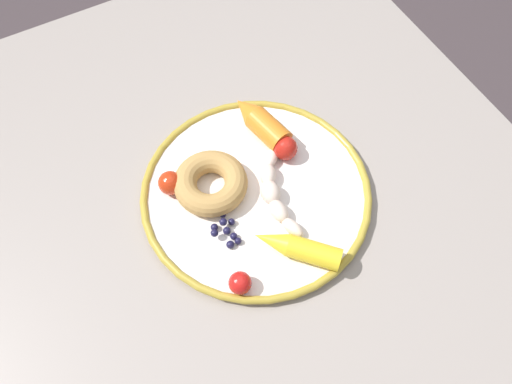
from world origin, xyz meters
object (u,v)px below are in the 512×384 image
plate (256,193)px  tomato_near (170,183)px  dining_table (216,216)px  tomato_far (240,283)px  donut (210,185)px  carrot_orange (260,121)px  blueberry_pile (226,231)px  carrot_yellow (297,248)px  banana (275,192)px  tomato_mid (285,148)px

plate → tomato_near: (0.11, -0.07, 0.02)m
dining_table → tomato_far: bearing=77.8°
donut → tomato_near: 0.06m
carrot_orange → blueberry_pile: 0.20m
carrot_yellow → donut: 0.16m
blueberry_pile → tomato_near: bearing=-69.7°
blueberry_pile → plate: bearing=-151.3°
banana → tomato_mid: 0.08m
tomato_near → carrot_orange: bearing=-168.5°
blueberry_pile → donut: bearing=-98.9°
tomato_mid → tomato_far: size_ratio=1.19×
banana → dining_table: bearing=-36.4°
tomato_far → tomato_mid: bearing=-135.8°
banana → carrot_yellow: bearing=79.3°
blueberry_pile → tomato_mid: tomato_mid is taller
carrot_orange → tomato_far: (0.15, 0.23, -0.00)m
banana → tomato_near: (0.13, -0.09, 0.01)m
plate → tomato_near: tomato_near is taller
blueberry_pile → tomato_mid: size_ratio=1.56×
dining_table → blueberry_pile: 0.13m
donut → banana: bearing=145.7°
plate → blueberry_pile: blueberry_pile is taller
plate → banana: size_ratio=2.22×
carrot_orange → tomato_near: size_ratio=3.24×
plate → tomato_far: size_ratio=11.03×
banana → carrot_yellow: size_ratio=1.40×
plate → banana: bearing=136.2°
dining_table → carrot_orange: size_ratio=8.44×
dining_table → carrot_yellow: 0.20m
plate → blueberry_pile: bearing=28.7°
carrot_orange → tomato_mid: (-0.01, 0.06, -0.00)m
plate → carrot_orange: bearing=-121.4°
plate → carrot_orange: (-0.06, -0.10, 0.02)m
carrot_orange → donut: 0.14m
tomato_mid → tomato_far: (0.17, 0.16, -0.00)m
donut → tomato_mid: tomato_mid is taller
donut → blueberry_pile: size_ratio=1.88×
carrot_yellow → blueberry_pile: size_ratio=1.91×
blueberry_pile → tomato_near: 0.11m
dining_table → plate: bearing=146.7°
plate → banana: banana is taller
banana → tomato_far: tomato_far is taller
dining_table → tomato_far: size_ratio=31.17×
tomato_near → tomato_mid: (-0.18, 0.03, 0.00)m
dining_table → carrot_yellow: size_ratio=8.76×
dining_table → banana: bearing=143.6°
tomato_near → donut: bearing=148.2°
tomato_near → tomato_far: (-0.02, 0.19, -0.00)m
dining_table → plate: plate is taller
dining_table → carrot_orange: bearing=-151.7°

